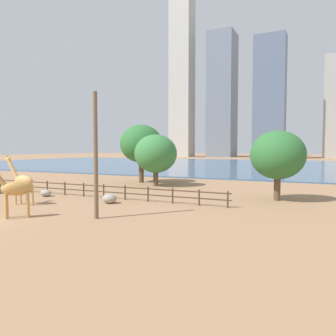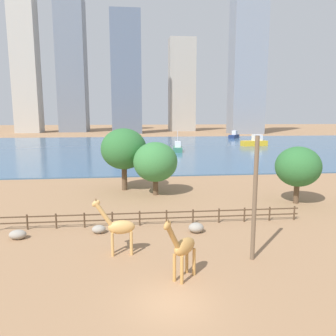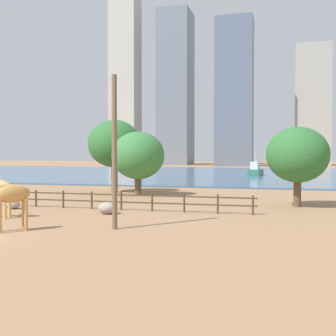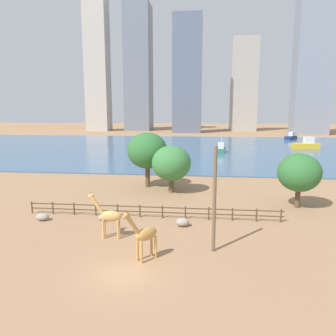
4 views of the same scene
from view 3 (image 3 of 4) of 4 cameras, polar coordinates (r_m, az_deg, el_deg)
name	(u,v)px [view 3 (image 3 of 4)]	position (r m, az deg, el deg)	size (l,w,h in m)	color
ground_plane	(218,173)	(97.51, 6.81, -0.68)	(400.00, 400.00, 0.00)	#9E7551
harbor_water	(216,173)	(94.54, 6.53, -0.69)	(180.00, 86.00, 0.20)	#3D6084
giraffe_tall	(8,194)	(23.27, -20.82, -3.27)	(2.39, 2.52, 4.10)	#C18C47
utility_pole	(114,152)	(22.59, -7.27, 2.13)	(0.28, 0.28, 8.23)	brown
boulder_by_pole	(107,208)	(28.78, -8.22, -5.39)	(1.25, 1.08, 0.81)	gray
boulder_small	(13,204)	(33.29, -20.30, -4.64)	(1.11, 0.88, 0.66)	gray
enclosure_fence	(78,198)	(32.10, -12.06, -4.04)	(26.12, 0.14, 1.30)	#4C3826
tree_left_large	(298,155)	(33.75, 17.15, 1.70)	(4.75, 4.75, 6.16)	brown
tree_center_broad	(114,144)	(45.63, -7.27, 3.26)	(5.69, 5.69, 7.81)	brown
tree_right_tall	(138,156)	(41.49, -4.08, 1.69)	(5.21, 5.21, 6.32)	brown
boat_ferry	(255,171)	(82.12, 11.74, -0.36)	(2.73, 6.16, 5.38)	#337259
skyline_tower_needle	(313,105)	(187.10, 19.00, 8.02)	(14.20, 10.32, 50.02)	#ADA89E
skyline_block_central	(234,92)	(167.88, 8.96, 10.11)	(14.31, 9.21, 57.41)	slate
skyline_tower_glass	(176,89)	(192.99, 1.03, 10.72)	(14.12, 15.75, 68.76)	slate
skyline_block_right	(125,61)	(194.73, -5.84, 14.27)	(12.11, 10.34, 93.09)	#B7B2A8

